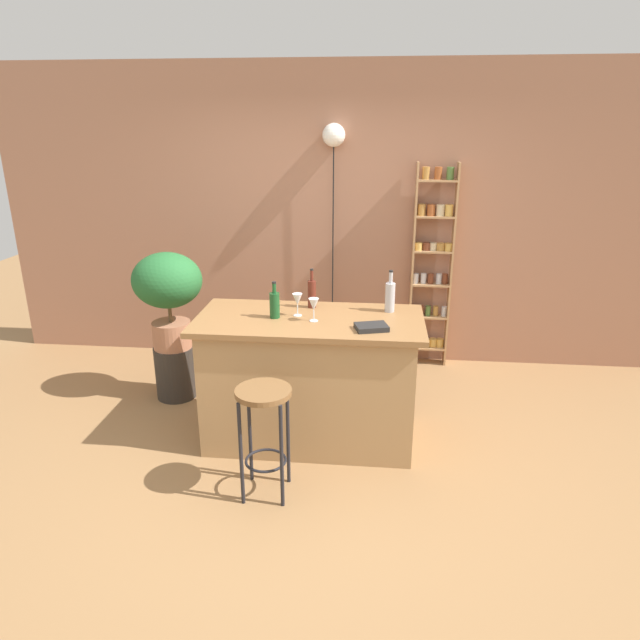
# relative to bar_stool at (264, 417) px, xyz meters

# --- Properties ---
(ground) EXTENTS (12.00, 12.00, 0.00)m
(ground) POSITION_rel_bar_stool_xyz_m (0.20, 0.41, -0.55)
(ground) COLOR olive
(back_wall) EXTENTS (6.40, 0.10, 2.80)m
(back_wall) POSITION_rel_bar_stool_xyz_m (0.20, 2.36, 0.85)
(back_wall) COLOR #9E6B51
(back_wall) RESTS_ON ground
(kitchen_counter) EXTENTS (1.62, 0.79, 0.96)m
(kitchen_counter) POSITION_rel_bar_stool_xyz_m (0.20, 0.71, -0.07)
(kitchen_counter) COLOR #A87F51
(kitchen_counter) RESTS_ON ground
(bar_stool) EXTENTS (0.35, 0.35, 0.74)m
(bar_stool) POSITION_rel_bar_stool_xyz_m (0.00, 0.00, 0.00)
(bar_stool) COLOR black
(bar_stool) RESTS_ON ground
(spice_shelf) EXTENTS (0.38, 0.13, 1.93)m
(spice_shelf) POSITION_rel_bar_stool_xyz_m (1.18, 2.22, 0.44)
(spice_shelf) COLOR tan
(spice_shelf) RESTS_ON ground
(plant_stool) EXTENTS (0.34, 0.34, 0.46)m
(plant_stool) POSITION_rel_bar_stool_xyz_m (-1.04, 1.26, -0.32)
(plant_stool) COLOR #2D2823
(plant_stool) RESTS_ON ground
(potted_plant) EXTENTS (0.57, 0.52, 0.82)m
(potted_plant) POSITION_rel_bar_stool_xyz_m (-1.04, 1.26, 0.43)
(potted_plant) COLOR #A86B4C
(potted_plant) RESTS_ON plant_stool
(bottle_wine_red) EXTENTS (0.07, 0.07, 0.26)m
(bottle_wine_red) POSITION_rel_bar_stool_xyz_m (-0.05, 0.69, 0.51)
(bottle_wine_red) COLOR #194C23
(bottle_wine_red) RESTS_ON kitchen_counter
(bottle_soda_blue) EXTENTS (0.06, 0.06, 0.30)m
(bottle_soda_blue) POSITION_rel_bar_stool_xyz_m (0.19, 0.95, 0.52)
(bottle_soda_blue) COLOR #5B2319
(bottle_soda_blue) RESTS_ON kitchen_counter
(bottle_vinegar) EXTENTS (0.07, 0.07, 0.31)m
(bottle_vinegar) POSITION_rel_bar_stool_xyz_m (0.76, 0.92, 0.53)
(bottle_vinegar) COLOR #B2B2B7
(bottle_vinegar) RESTS_ON kitchen_counter
(wine_glass_left) EXTENTS (0.07, 0.07, 0.16)m
(wine_glass_left) POSITION_rel_bar_stool_xyz_m (0.24, 0.65, 0.53)
(wine_glass_left) COLOR silver
(wine_glass_left) RESTS_ON kitchen_counter
(wine_glass_center) EXTENTS (0.07, 0.07, 0.16)m
(wine_glass_center) POSITION_rel_bar_stool_xyz_m (0.11, 0.75, 0.53)
(wine_glass_center) COLOR silver
(wine_glass_center) RESTS_ON kitchen_counter
(cookbook) EXTENTS (0.24, 0.20, 0.03)m
(cookbook) POSITION_rel_bar_stool_xyz_m (0.64, 0.52, 0.43)
(cookbook) COLOR black
(cookbook) RESTS_ON kitchen_counter
(pendant_globe_light) EXTENTS (0.21, 0.21, 2.26)m
(pendant_globe_light) POSITION_rel_bar_stool_xyz_m (0.24, 2.25, 1.57)
(pendant_globe_light) COLOR black
(pendant_globe_light) RESTS_ON ground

